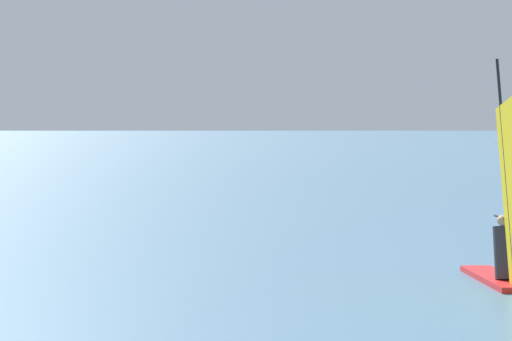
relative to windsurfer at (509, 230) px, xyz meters
name	(u,v)px	position (x,y,z in m)	size (l,w,h in m)	color
windsurfer	(509,230)	(0.00, 0.00, 0.00)	(0.98, 3.85, 4.67)	red
distant_headland	(169,120)	(134.75, 1628.96, 17.86)	(1338.61, 285.95, 38.03)	#60665B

